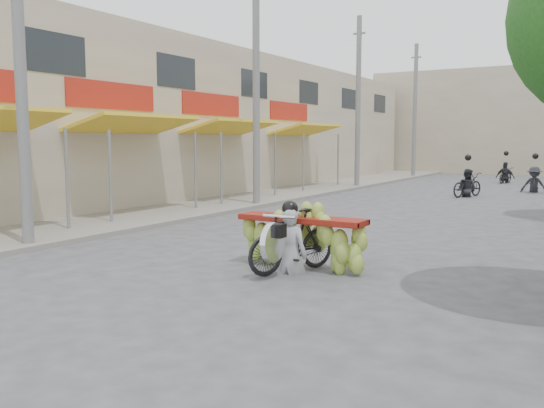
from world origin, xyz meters
The scene contains 12 objects.
ground centered at (0.00, 0.00, 0.00)m, with size 120.00×120.00×0.00m, color #535358.
sidewalk_left centered at (-7.00, 15.00, 0.06)m, with size 4.00×60.00×0.12m, color gray.
shophouse_row_left centered at (-11.98, 13.98, 3.00)m, with size 9.77×40.00×6.00m.
far_building centered at (0.00, 38.00, 3.50)m, with size 20.00×6.00×7.00m, color #B6A890.
utility_pole_near centered at (-5.40, 3.00, 4.03)m, with size 0.60×0.24×8.00m.
utility_pole_mid centered at (-5.40, 12.00, 4.03)m, with size 0.60×0.24×8.00m.
utility_pole_far centered at (-5.40, 21.00, 4.03)m, with size 0.60×0.24×8.00m.
utility_pole_back centered at (-5.40, 30.00, 4.03)m, with size 0.60×0.24×8.00m.
banana_motorbike centered at (0.41, 4.03, 0.70)m, with size 2.33×1.94×2.10m.
bg_motorbike_a centered at (0.09, 19.14, 0.73)m, with size 1.22×1.84×1.95m.
bg_motorbike_b centered at (2.19, 22.58, 0.87)m, with size 1.11×1.60×1.95m.
bg_motorbike_c centered at (0.22, 27.76, 0.83)m, with size 1.06×1.54×1.95m.
Camera 1 is at (5.07, -4.64, 2.26)m, focal length 38.00 mm.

